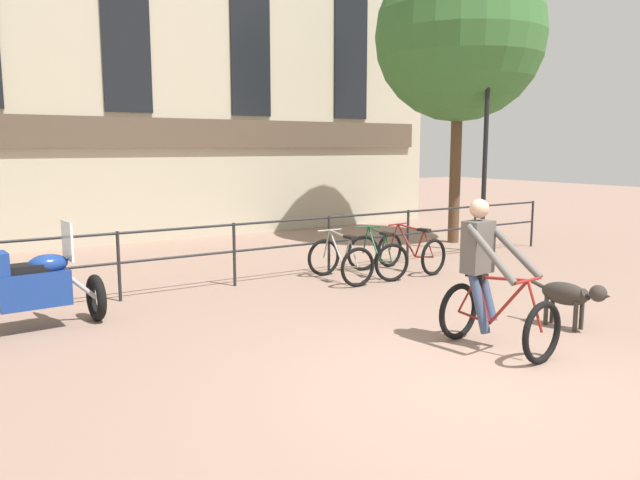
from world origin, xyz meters
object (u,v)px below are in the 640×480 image
object	(u,v)px
cyclist_with_bike	(489,282)
parked_bicycle_mid_right	(411,252)
parked_bicycle_mid_left	(377,256)
dog	(571,295)
street_lamp	(486,140)
parked_motorcycle	(32,287)
parked_bicycle_near_lamp	(340,261)

from	to	relation	value
cyclist_with_bike	parked_bicycle_mid_right	bearing A→B (deg)	54.01
parked_bicycle_mid_left	parked_bicycle_mid_right	size ratio (longest dim) A/B	1.01
dog	street_lamp	xyz separation A→B (m)	(3.50, 4.66, 1.98)
parked_bicycle_mid_right	parked_motorcycle	bearing A→B (deg)	-5.62
parked_motorcycle	street_lamp	bearing A→B (deg)	-86.61
parked_motorcycle	parked_bicycle_mid_left	bearing A→B (deg)	-90.39
parked_motorcycle	parked_bicycle_near_lamp	world-z (taller)	parked_motorcycle
parked_bicycle_near_lamp	street_lamp	distance (m)	4.85
street_lamp	parked_bicycle_near_lamp	bearing A→B (deg)	-169.79
parked_motorcycle	parked_bicycle_near_lamp	size ratio (longest dim) A/B	1.47
dog	parked_motorcycle	world-z (taller)	parked_motorcycle
parked_bicycle_mid_left	street_lamp	bearing A→B (deg)	-158.02
cyclist_with_bike	parked_motorcycle	xyz separation A→B (m)	(-4.23, 3.56, -0.20)
parked_bicycle_mid_left	street_lamp	xyz separation A→B (m)	(3.53, 0.78, 2.06)
parked_bicycle_near_lamp	parked_bicycle_mid_right	xyz separation A→B (m)	(1.59, 0.00, -0.00)
cyclist_with_bike	parked_bicycle_mid_right	size ratio (longest dim) A/B	1.43
parked_bicycle_near_lamp	parked_bicycle_mid_left	distance (m)	0.80
street_lamp	parked_bicycle_mid_left	bearing A→B (deg)	-167.55
cyclist_with_bike	street_lamp	world-z (taller)	street_lamp
cyclist_with_bike	dog	distance (m)	1.49
cyclist_with_bike	parked_bicycle_mid_left	distance (m)	4.11
parked_motorcycle	parked_bicycle_mid_right	bearing A→B (deg)	-90.73
dog	parked_bicycle_mid_left	world-z (taller)	parked_bicycle_mid_left
cyclist_with_bike	street_lamp	size ratio (longest dim) A/B	0.40
street_lamp	dog	bearing A→B (deg)	-126.94
dog	parked_motorcycle	bearing A→B (deg)	140.06
cyclist_with_bike	parked_bicycle_mid_left	bearing A→B (deg)	63.74
dog	cyclist_with_bike	bearing A→B (deg)	170.54
cyclist_with_bike	parked_bicycle_mid_right	distance (m)	4.45
parked_motorcycle	parked_bicycle_near_lamp	xyz separation A→B (m)	(4.86, 0.27, -0.20)
dog	parked_bicycle_mid_right	size ratio (longest dim) A/B	0.88
parked_bicycle_mid_right	street_lamp	size ratio (longest dim) A/B	0.28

